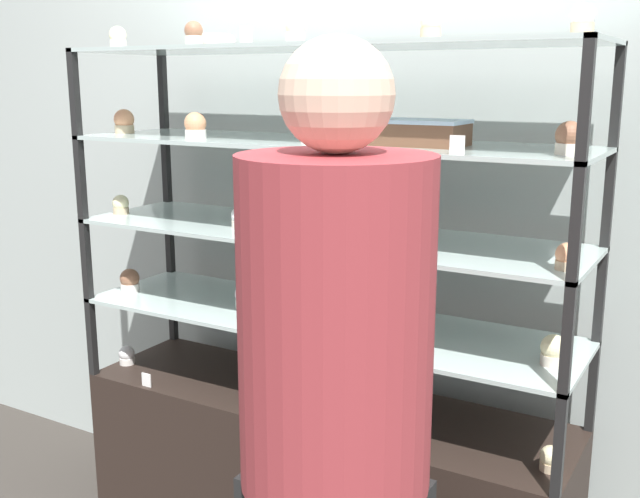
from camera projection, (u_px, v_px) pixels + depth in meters
back_wall at (375, 163)px, 2.45m from camera, size 8.00×0.05×2.60m
display_base at (320, 488)px, 2.37m from camera, size 1.54×0.43×0.61m
display_riser_lower at (320, 322)px, 2.25m from camera, size 1.54×0.43×0.26m
display_riser_middle at (320, 236)px, 2.19m from camera, size 1.54×0.43×0.26m
display_riser_upper at (320, 146)px, 2.13m from camera, size 1.54×0.43×0.26m
display_riser_top at (320, 50)px, 2.08m from camera, size 1.54×0.43×0.26m
layer_cake_centerpiece at (355, 213)px, 2.20m from camera, size 0.20×0.20×0.10m
sheet_cake_frosted at (416, 132)px, 1.97m from camera, size 0.26×0.15×0.07m
cupcake_0 at (127, 355)px, 2.59m from camera, size 0.05×0.05×0.06m
cupcake_1 at (308, 399)px, 2.23m from camera, size 0.05×0.05×0.06m
cupcake_2 at (550, 459)px, 1.88m from camera, size 0.05×0.05×0.06m
price_tag_0 at (146, 380)px, 2.40m from camera, size 0.04×0.00×0.04m
cupcake_3 at (130, 281)px, 2.52m from camera, size 0.07×0.07×0.08m
cupcake_4 at (245, 297)px, 2.33m from camera, size 0.07×0.07×0.08m
cupcake_5 at (381, 329)px, 2.03m from camera, size 0.07×0.07×0.08m
cupcake_6 at (553, 351)px, 1.87m from camera, size 0.07×0.07×0.08m
price_tag_1 at (255, 323)px, 2.13m from camera, size 0.04×0.00×0.04m
cupcake_7 at (121, 205)px, 2.47m from camera, size 0.05×0.05×0.06m
cupcake_8 at (240, 218)px, 2.24m from camera, size 0.05×0.05×0.06m
cupcake_9 at (384, 231)px, 2.04m from camera, size 0.05×0.05×0.06m
cupcake_10 at (567, 257)px, 1.74m from camera, size 0.05×0.05×0.06m
price_tag_2 at (265, 233)px, 2.05m from camera, size 0.04×0.00×0.04m
cupcake_11 at (124, 122)px, 2.42m from camera, size 0.07×0.07×0.08m
cupcake_12 at (195, 126)px, 2.20m from camera, size 0.07×0.07×0.08m
cupcake_13 at (312, 129)px, 2.07m from camera, size 0.07×0.07×0.08m
cupcake_14 at (569, 139)px, 1.72m from camera, size 0.07×0.07×0.08m
price_tag_3 at (457, 145)px, 1.73m from camera, size 0.04×0.00×0.04m
cupcake_15 at (118, 38)px, 2.37m from camera, size 0.05×0.05×0.07m
cupcake_16 at (194, 34)px, 2.16m from camera, size 0.05×0.05×0.07m
cupcake_17 at (295, 30)px, 1.98m from camera, size 0.05×0.05×0.07m
cupcake_18 at (431, 26)px, 1.83m from camera, size 0.05×0.05×0.07m
cupcake_19 at (583, 20)px, 1.66m from camera, size 0.05×0.05×0.07m
price_tag_4 at (246, 34)px, 1.96m from camera, size 0.04×0.00×0.04m
donut_glazed at (212, 41)px, 2.26m from camera, size 0.15×0.15×0.04m
customer_figure at (335, 428)px, 1.51m from camera, size 0.38×0.38×1.65m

